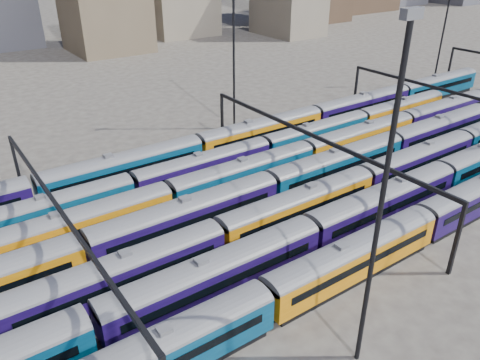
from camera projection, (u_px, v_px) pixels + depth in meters
ground at (244, 216)px, 54.68m from camera, size 500.00×500.00×0.00m
rake_0 at (479, 193)px, 54.08m from camera, size 144.98×3.03×5.10m
rake_1 at (310, 232)px, 46.53m from camera, size 131.95×3.22×5.43m
rake_2 at (219, 234)px, 46.38m from camera, size 125.75×3.07×5.17m
rake_3 at (84, 249)px, 43.90m from camera, size 133.09×3.24×5.47m
rake_4 at (244, 172)px, 58.85m from camera, size 147.46×3.08×5.19m
rake_5 at (132, 185)px, 55.99m from camera, size 119.56×2.92×4.91m
rake_6 at (198, 146)px, 65.67m from camera, size 133.30×3.25×5.48m
gantry_1 at (61, 218)px, 41.37m from camera, size 0.35×40.35×8.03m
gantry_2 at (312, 143)px, 56.66m from camera, size 0.35×40.35×8.03m
gantry_3 at (456, 100)px, 71.96m from camera, size 0.35×40.35×8.03m
mast_2 at (382, 201)px, 29.71m from camera, size 1.40×0.50×25.60m
mast_3 at (234, 45)px, 73.39m from camera, size 1.40×0.50×25.60m
mast_5 at (446, 20)px, 95.97m from camera, size 1.40×0.50×25.60m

